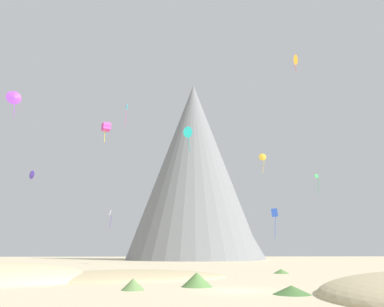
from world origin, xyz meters
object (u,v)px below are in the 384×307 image
bush_mid_center (281,271)px  rock_massif (195,180)px  kite_cyan_high (126,107)px  kite_orange_high (295,60)px  kite_indigo_low (31,175)px  bush_low_patch (292,290)px  kite_white_low (110,215)px  kite_blue_low (275,216)px  kite_violet_mid (14,97)px  bush_near_right (97,275)px  bush_scatter_east (197,280)px  kite_magenta_mid (106,127)px  kite_gold_mid (263,157)px  kite_teal_mid (187,132)px  bush_ridge_crest (133,284)px  kite_green_mid (317,180)px

bush_mid_center → rock_massif: (-2.44, 84.78, 27.41)m
rock_massif → kite_cyan_high: rock_massif is taller
kite_cyan_high → kite_orange_high: kite_orange_high is taller
kite_indigo_low → kite_orange_high: kite_orange_high is taller
bush_low_patch → kite_white_low: 46.98m
kite_blue_low → kite_violet_mid: kite_violet_mid is taller
bush_near_right → kite_blue_low: (26.66, 23.19, 8.56)m
bush_mid_center → bush_scatter_east: bearing=-125.1°
kite_blue_low → kite_magenta_mid: (-28.64, -9.69, 12.28)m
rock_massif → kite_gold_mid: size_ratio=15.14×
kite_blue_low → kite_teal_mid: kite_teal_mid is taller
bush_ridge_crest → kite_indigo_low: bearing=121.3°
kite_gold_mid → bush_ridge_crest: bearing=-111.1°
kite_cyan_high → bush_mid_center: bearing=36.1°
kite_cyan_high → kite_indigo_low: bearing=-28.0°
rock_massif → kite_green_mid: bearing=-70.5°
bush_near_right → bush_low_patch: (14.76, -17.47, 0.04)m
kite_green_mid → kite_indigo_low: (-52.21, -19.23, -3.72)m
kite_green_mid → kite_white_low: (-41.70, -8.18, -8.54)m
bush_near_right → bush_ridge_crest: (4.56, -13.79, 0.17)m
bush_scatter_east → kite_blue_low: 39.75m
rock_massif → kite_green_mid: 61.55m
kite_blue_low → rock_massif: bearing=-21.2°
bush_low_patch → kite_violet_mid: kite_violet_mid is taller
kite_cyan_high → kite_green_mid: bearing=84.9°
kite_blue_low → kite_teal_mid: 24.35m
bush_near_right → bush_scatter_east: (9.32, -11.61, 0.31)m
bush_scatter_east → kite_teal_mid: bearing=87.8°
kite_teal_mid → bush_mid_center: bearing=135.0°
bush_ridge_crest → kite_violet_mid: (-16.64, 17.33, 20.92)m
kite_white_low → kite_gold_mid: bearing=132.8°
bush_scatter_east → kite_orange_high: (22.80, 33.72, 38.20)m
bush_mid_center → bush_ridge_crest: (-17.20, -19.91, 0.13)m
kite_green_mid → kite_cyan_high: bearing=39.1°
kite_teal_mid → kite_white_low: bearing=-87.6°
kite_cyan_high → kite_teal_mid: (11.34, -28.19, -14.55)m
kite_indigo_low → kite_magenta_mid: (10.66, -0.96, 7.41)m
kite_violet_mid → kite_magenta_mid: size_ratio=1.17×
rock_massif → kite_cyan_high: 58.25m
kite_violet_mid → kite_magenta_mid: bearing=15.7°
bush_ridge_crest → kite_white_low: size_ratio=0.56×
bush_near_right → kite_blue_low: size_ratio=0.39×
kite_violet_mid → kite_teal_mid: size_ratio=0.97×
kite_blue_low → kite_orange_high: bearing=-128.7°
bush_near_right → kite_magenta_mid: kite_magenta_mid is taller
kite_indigo_low → kite_teal_mid: (22.73, -5.94, 5.31)m
bush_scatter_east → kite_green_mid: 57.02m
bush_scatter_east → kite_teal_mid: (0.78, 20.13, 18.43)m
kite_blue_low → kite_white_low: kite_blue_low is taller
bush_low_patch → kite_green_mid: size_ratio=0.57×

